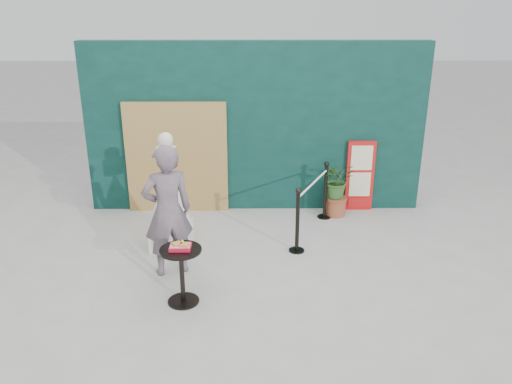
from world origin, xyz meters
name	(u,v)px	position (x,y,z in m)	size (l,w,h in m)	color
ground	(257,296)	(0.00, 0.00, 0.00)	(60.00, 60.00, 0.00)	#ADAAA5
back_wall	(255,128)	(0.00, 3.15, 1.50)	(6.00, 0.30, 3.00)	#092B24
bamboo_fence	(177,158)	(-1.40, 2.94, 1.00)	(1.80, 0.08, 2.00)	tan
woman	(168,211)	(-1.20, 0.65, 0.93)	(0.68, 0.45, 1.86)	slate
menu_board	(360,176)	(1.90, 2.95, 0.65)	(0.50, 0.07, 1.30)	red
statue	(169,202)	(-1.32, 1.47, 0.74)	(0.71, 0.71, 1.82)	silver
cafe_table	(182,267)	(-0.93, -0.12, 0.50)	(0.52, 0.52, 0.75)	black
food_basket	(181,246)	(-0.93, -0.12, 0.79)	(0.26, 0.19, 0.11)	red
planter	(337,185)	(1.44, 2.69, 0.58)	(0.58, 0.51, 0.99)	#935830
stanchion_barrier	(312,205)	(0.93, 1.93, 0.49)	(0.84, 1.54, 1.03)	black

